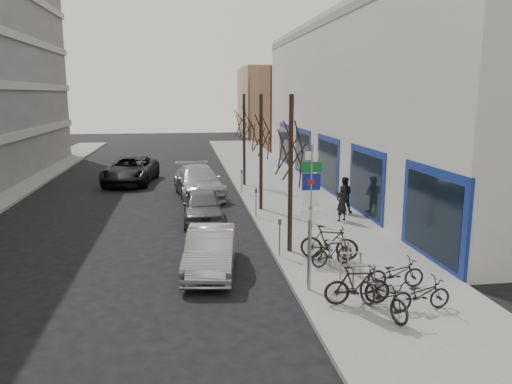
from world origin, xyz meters
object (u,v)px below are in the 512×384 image
object	(u,v)px
meter_back	(242,179)
pedestrian_near	(342,203)
bike_far_inner	(329,242)
tree_near	(291,137)
meter_mid	(256,200)
bike_near_right	(357,285)
bike_far_curb	(421,292)
parked_car_front	(210,250)
parked_car_mid	(203,206)
parked_car_back	(199,182)
highway_sign_pole	(310,209)
tree_mid	(261,125)
meter_front	(280,234)
pedestrian_far	(344,195)
bike_near_left	(383,292)
lane_car	(131,170)
tree_far	(244,118)
bike_mid_curb	(396,271)
bike_rack	(351,262)
bike_mid_inner	(332,252)

from	to	relation	value
meter_back	pedestrian_near	size ratio (longest dim) A/B	0.82
meter_back	bike_far_inner	world-z (taller)	meter_back
tree_near	meter_mid	distance (m)	5.95
bike_near_right	bike_far_curb	bearing A→B (deg)	-106.60
tree_near	parked_car_front	world-z (taller)	tree_near
meter_back	parked_car_mid	size ratio (longest dim) A/B	0.30
bike_far_inner	parked_car_front	xyz separation A→B (m)	(-3.89, -0.17, -0.05)
meter_back	parked_car_back	size ratio (longest dim) A/B	0.22
highway_sign_pole	parked_car_back	distance (m)	14.40
bike_far_curb	parked_car_mid	distance (m)	11.41
tree_mid	bike_far_inner	size ratio (longest dim) A/B	2.87
meter_front	meter_back	distance (m)	11.00
meter_mid	pedestrian_far	distance (m)	4.10
meter_back	bike_near_left	xyz separation A→B (m)	(1.66, -15.81, -0.19)
tree_mid	bike_far_inner	world-z (taller)	tree_mid
lane_car	highway_sign_pole	bearing A→B (deg)	-63.52
tree_near	tree_far	size ratio (longest dim) A/B	1.00
meter_back	parked_car_front	bearing A→B (deg)	-101.31
tree_near	bike_mid_curb	size ratio (longest dim) A/B	3.33
tree_near	meter_back	world-z (taller)	tree_near
bike_rack	bike_mid_inner	distance (m)	1.21
tree_mid	parked_car_mid	xyz separation A→B (m)	(-2.80, -1.48, -3.39)
pedestrian_near	pedestrian_far	bearing A→B (deg)	-136.34
meter_back	pedestrian_far	world-z (taller)	pedestrian_far
bike_mid_curb	pedestrian_far	distance (m)	9.10
highway_sign_pole	meter_front	size ratio (longest dim) A/B	3.31
tree_near	bike_rack	bearing A→B (deg)	-67.52
tree_near	bike_near_right	size ratio (longest dim) A/B	3.16
pedestrian_far	highway_sign_pole	bearing A→B (deg)	82.93
bike_mid_curb	lane_car	distance (m)	21.17
bike_mid_curb	meter_back	bearing A→B (deg)	10.40
bike_mid_curb	highway_sign_pole	bearing A→B (deg)	84.49
meter_front	pedestrian_near	bearing A→B (deg)	50.48
meter_back	pedestrian_near	xyz separation A→B (m)	(3.52, -6.74, 0.01)
tree_near	bike_mid_inner	world-z (taller)	tree_near
bike_near_right	pedestrian_near	world-z (taller)	pedestrian_near
tree_far	pedestrian_far	xyz separation A→B (m)	(3.64, -7.76, -3.12)
meter_mid	bike_far_curb	distance (m)	10.56
tree_near	meter_mid	size ratio (longest dim) A/B	4.33
meter_back	parked_car_front	size ratio (longest dim) A/B	0.31
bike_near_left	pedestrian_far	distance (m)	10.83
meter_front	parked_car_front	world-z (taller)	meter_front
parked_car_front	lane_car	distance (m)	17.12
bike_mid_curb	parked_car_mid	size ratio (longest dim) A/B	0.40
bike_rack	bike_far_inner	size ratio (longest dim) A/B	1.18
bike_near_right	pedestrian_near	bearing A→B (deg)	-11.18
tree_near	bike_far_inner	xyz separation A→B (m)	(1.09, -1.08, -3.37)
highway_sign_pole	bike_rack	xyz separation A→B (m)	(1.40, 0.61, -1.80)
bike_far_curb	bike_rack	bearing A→B (deg)	19.93
parked_car_mid	lane_car	size ratio (longest dim) A/B	0.70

